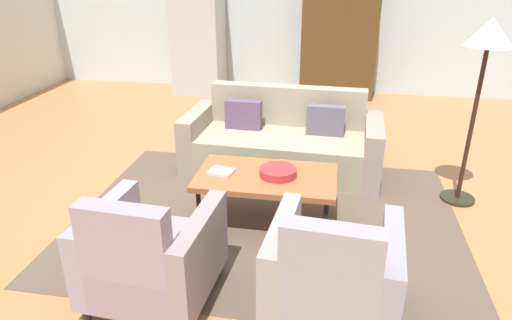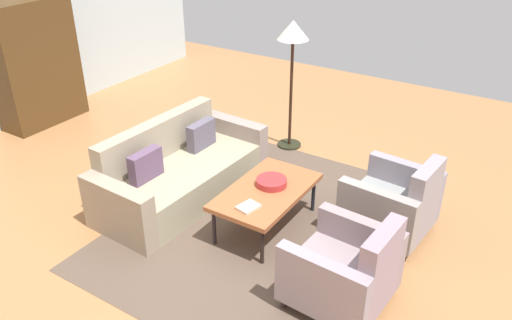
{
  "view_description": "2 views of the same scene",
  "coord_description": "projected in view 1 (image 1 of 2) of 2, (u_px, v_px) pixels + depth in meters",
  "views": [
    {
      "loc": [
        0.77,
        -3.9,
        2.17
      ],
      "look_at": [
        0.14,
        -0.29,
        0.55
      ],
      "focal_mm": 32.28,
      "sensor_mm": 36.0,
      "label": 1
    },
    {
      "loc": [
        -3.57,
        -2.68,
        3.22
      ],
      "look_at": [
        0.2,
        -0.28,
        0.78
      ],
      "focal_mm": 36.14,
      "sensor_mm": 36.0,
      "label": 2
    }
  ],
  "objects": [
    {
      "name": "ground_plane",
      "position": [
        247.0,
        198.0,
        4.52
      ],
      "size": [
        10.69,
        10.69,
        0.0
      ],
      "primitive_type": "plane",
      "color": "#AB7546"
    },
    {
      "name": "wall_back",
      "position": [
        294.0,
        7.0,
        7.74
      ],
      "size": [
        8.91,
        0.12,
        2.8
      ],
      "primitive_type": "cube",
      "color": "silver",
      "rests_on": "ground"
    },
    {
      "name": "area_rug",
      "position": [
        267.0,
        217.0,
        4.18
      ],
      "size": [
        3.4,
        2.6,
        0.01
      ],
      "primitive_type": "cube",
      "color": "brown",
      "rests_on": "ground"
    },
    {
      "name": "couch",
      "position": [
        283.0,
        143.0,
        5.09
      ],
      "size": [
        2.14,
        0.99,
        0.86
      ],
      "rotation": [
        0.0,
        0.0,
        3.1
      ],
      "color": "#9D9679",
      "rests_on": "ground"
    },
    {
      "name": "coffee_table",
      "position": [
        266.0,
        179.0,
        3.97
      ],
      "size": [
        1.2,
        0.7,
        0.46
      ],
      "color": "black",
      "rests_on": "ground"
    },
    {
      "name": "armchair_left",
      "position": [
        149.0,
        259.0,
        3.04
      ],
      "size": [
        0.85,
        0.85,
        0.88
      ],
      "rotation": [
        0.0,
        0.0,
        -0.07
      ],
      "color": "#342423",
      "rests_on": "ground"
    },
    {
      "name": "armchair_right",
      "position": [
        332.0,
        279.0,
        2.85
      ],
      "size": [
        0.86,
        0.86,
        0.88
      ],
      "rotation": [
        0.0,
        0.0,
        -0.08
      ],
      "color": "black",
      "rests_on": "ground"
    },
    {
      "name": "fruit_bowl",
      "position": [
        278.0,
        172.0,
        3.92
      ],
      "size": [
        0.32,
        0.32,
        0.07
      ],
      "primitive_type": "cylinder",
      "color": "#AC2E30",
      "rests_on": "coffee_table"
    },
    {
      "name": "book_stack",
      "position": [
        221.0,
        172.0,
        3.97
      ],
      "size": [
        0.23,
        0.2,
        0.03
      ],
      "color": "beige",
      "rests_on": "coffee_table"
    },
    {
      "name": "cabinet",
      "position": [
        339.0,
        42.0,
        7.5
      ],
      "size": [
        1.2,
        0.51,
        1.8
      ],
      "color": "#503519",
      "rests_on": "ground"
    },
    {
      "name": "refrigerator",
      "position": [
        198.0,
        37.0,
        7.77
      ],
      "size": [
        0.8,
        0.73,
        1.85
      ],
      "color": "#B7BABF",
      "rests_on": "ground"
    },
    {
      "name": "floor_lamp",
      "position": [
        487.0,
        50.0,
        3.91
      ],
      "size": [
        0.4,
        0.4,
        1.72
      ],
      "color": "black",
      "rests_on": "ground"
    }
  ]
}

